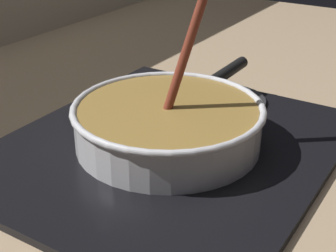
# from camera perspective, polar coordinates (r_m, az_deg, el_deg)

# --- Properties ---
(ground) EXTENTS (2.40, 1.60, 0.04)m
(ground) POSITION_cam_1_polar(r_m,az_deg,el_deg) (0.69, 5.50, -9.53)
(ground) COLOR #9E8466
(hob_plate) EXTENTS (0.56, 0.48, 0.01)m
(hob_plate) POSITION_cam_1_polar(r_m,az_deg,el_deg) (0.79, 0.00, -2.44)
(hob_plate) COLOR black
(hob_plate) RESTS_ON ground
(burner_ring) EXTENTS (0.21, 0.21, 0.01)m
(burner_ring) POSITION_cam_1_polar(r_m,az_deg,el_deg) (0.78, -0.00, -1.80)
(burner_ring) COLOR #592D0C
(burner_ring) RESTS_ON hob_plate
(spare_burner) EXTENTS (0.16, 0.16, 0.01)m
(spare_burner) POSITION_cam_1_polar(r_m,az_deg,el_deg) (0.94, 6.44, 2.98)
(spare_burner) COLOR #262628
(spare_burner) RESTS_ON hob_plate
(cooking_pan) EXTENTS (0.42, 0.30, 0.26)m
(cooking_pan) POSITION_cam_1_polar(r_m,az_deg,el_deg) (0.77, 0.06, 0.39)
(cooking_pan) COLOR silver
(cooking_pan) RESTS_ON hob_plate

